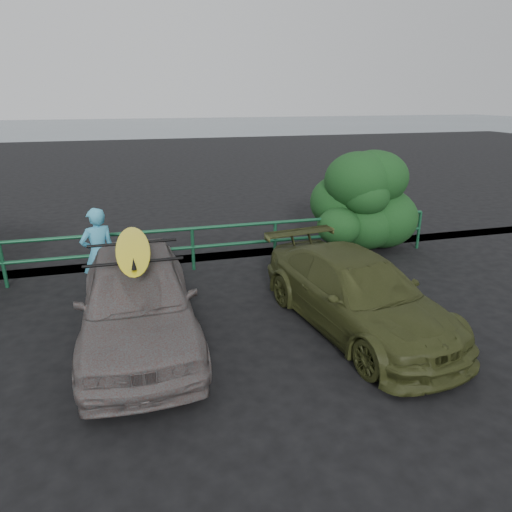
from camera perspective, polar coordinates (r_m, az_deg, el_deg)
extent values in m
plane|color=black|center=(6.38, -10.51, -18.38)|extent=(80.00, 80.00, 0.00)
plane|color=slate|center=(65.17, -15.71, 15.36)|extent=(200.00, 200.00, 0.00)
imported|color=#655C5A|center=(7.69, -14.60, -5.10)|extent=(1.83, 4.51, 1.53)
imported|color=#383E1B|center=(8.11, 12.52, -4.57)|extent=(2.45, 4.64, 1.28)
imported|color=#46ADD4|center=(9.51, -19.06, 0.27)|extent=(0.79, 0.67, 1.85)
ellipsoid|color=yellow|center=(7.38, -15.15, 0.94)|extent=(0.53, 2.53, 0.07)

